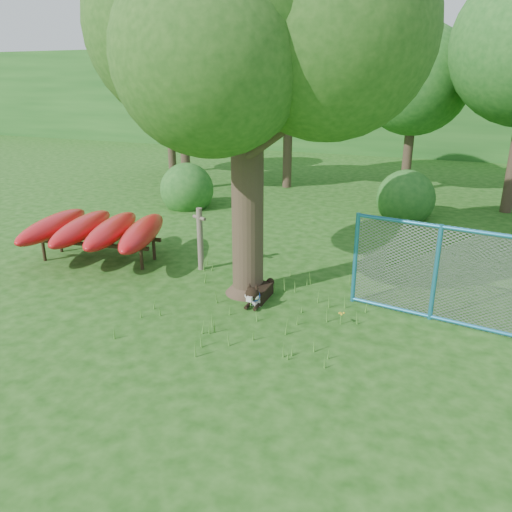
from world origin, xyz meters
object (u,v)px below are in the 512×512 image
at_px(fence_section, 435,273).
at_px(kayak_rack, 97,229).
at_px(husky_dog, 258,294).
at_px(oak_tree, 246,14).

bearing_deg(fence_section, kayak_rack, -172.67).
distance_m(kayak_rack, husky_dog, 4.57).
xyz_separation_m(oak_tree, kayak_rack, (-4.06, 0.33, -4.41)).
relative_size(oak_tree, fence_section, 2.55).
relative_size(oak_tree, husky_dog, 6.75).
bearing_deg(oak_tree, kayak_rack, 175.33).
xyz_separation_m(husky_dog, fence_section, (3.17, 0.55, 0.72)).
bearing_deg(husky_dog, fence_section, 8.10).
relative_size(oak_tree, kayak_rack, 2.04).
height_order(oak_tree, fence_section, oak_tree).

